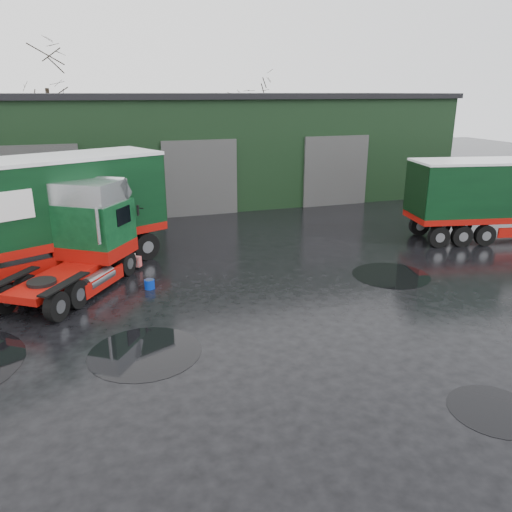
{
  "coord_description": "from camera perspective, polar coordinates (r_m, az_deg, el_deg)",
  "views": [
    {
      "loc": [
        -3.55,
        -12.13,
        6.38
      ],
      "look_at": [
        0.93,
        1.34,
        1.7
      ],
      "focal_mm": 35.0,
      "sensor_mm": 36.0,
      "label": 1
    }
  ],
  "objects": [
    {
      "name": "puddle_1",
      "position": [
        18.9,
        15.14,
        -2.14
      ],
      "size": [
        2.8,
        2.8,
        0.01
      ],
      "primitive_type": "cylinder",
      "color": "black",
      "rests_on": "ground"
    },
    {
      "name": "hero_tractor",
      "position": [
        17.28,
        -20.84,
        1.56
      ],
      "size": [
        5.22,
        6.08,
        3.55
      ],
      "primitive_type": null,
      "rotation": [
        0.0,
        0.0,
        -0.6
      ],
      "color": "#0C3B1B",
      "rests_on": "ground"
    },
    {
      "name": "puddle_0",
      "position": [
        13.37,
        -12.56,
        -10.72
      ],
      "size": [
        2.91,
        2.91,
        0.01
      ],
      "primitive_type": "cylinder",
      "color": "black",
      "rests_on": "ground"
    },
    {
      "name": "ground",
      "position": [
        14.16,
        -1.87,
        -8.55
      ],
      "size": [
        100.0,
        100.0,
        0.0
      ],
      "primitive_type": "plane",
      "color": "black"
    },
    {
      "name": "tree_back_a",
      "position": [
        42.23,
        -22.47,
        14.73
      ],
      "size": [
        4.4,
        4.4,
        9.5
      ],
      "primitive_type": null,
      "color": "black",
      "rests_on": "ground"
    },
    {
      "name": "warehouse",
      "position": [
        32.76,
        -8.74,
        12.4
      ],
      "size": [
        32.4,
        12.4,
        6.3
      ],
      "color": "black",
      "rests_on": "ground"
    },
    {
      "name": "puddle_3",
      "position": [
        12.08,
        25.6,
        -15.63
      ],
      "size": [
        1.92,
        1.92,
        0.01
      ],
      "primitive_type": "cylinder",
      "color": "black",
      "rests_on": "ground"
    },
    {
      "name": "tree_back_b",
      "position": [
        44.33,
        -0.57,
        14.86
      ],
      "size": [
        4.4,
        4.4,
        7.5
      ],
      "primitive_type": null,
      "color": "black",
      "rests_on": "ground"
    },
    {
      "name": "wash_bucket",
      "position": [
        17.36,
        -12.08,
        -3.17
      ],
      "size": [
        0.44,
        0.44,
        0.32
      ],
      "primitive_type": "cylinder",
      "rotation": [
        0.0,
        0.0,
        -0.34
      ],
      "color": "#07279A",
      "rests_on": "ground"
    }
  ]
}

